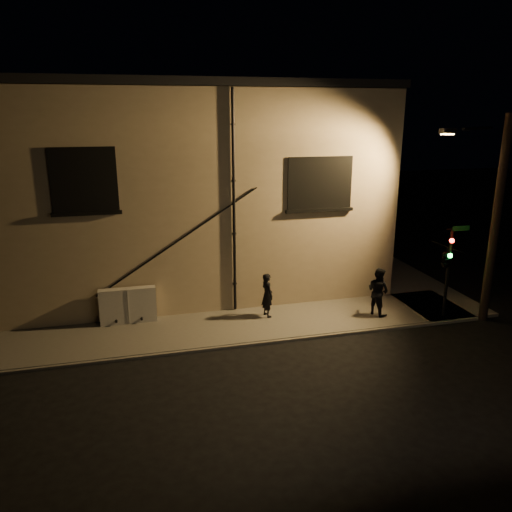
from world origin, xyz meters
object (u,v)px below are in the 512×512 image
object	(u,v)px
utility_cabinet	(128,305)
streetlamp_pole	(493,216)
pedestrian_a	(267,295)
traffic_signal	(447,258)
pedestrian_b	(378,291)

from	to	relation	value
utility_cabinet	streetlamp_pole	bearing A→B (deg)	-11.69
utility_cabinet	streetlamp_pole	world-z (taller)	streetlamp_pole
utility_cabinet	pedestrian_a	xyz separation A→B (m)	(5.12, -0.68, 0.18)
traffic_signal	streetlamp_pole	xyz separation A→B (m)	(1.57, -0.25, 1.53)
utility_cabinet	traffic_signal	distance (m)	11.83
pedestrian_a	utility_cabinet	bearing A→B (deg)	67.88
pedestrian_a	streetlamp_pole	distance (m)	8.70
utility_cabinet	pedestrian_b	distance (m)	9.41
pedestrian_b	traffic_signal	xyz separation A→B (m)	(2.17, -0.92, 1.43)
traffic_signal	streetlamp_pole	bearing A→B (deg)	-8.92
utility_cabinet	pedestrian_a	bearing A→B (deg)	-7.57
traffic_signal	streetlamp_pole	size ratio (longest dim) A/B	0.46
pedestrian_b	utility_cabinet	bearing A→B (deg)	56.43
pedestrian_a	pedestrian_b	size ratio (longest dim) A/B	0.92
pedestrian_a	traffic_signal	distance (m)	6.74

